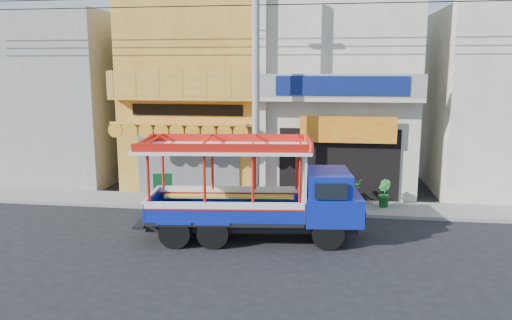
{
  "coord_description": "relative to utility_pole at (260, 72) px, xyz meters",
  "views": [
    {
      "loc": [
        1.49,
        -14.22,
        5.15
      ],
      "look_at": [
        -0.88,
        2.5,
        2.06
      ],
      "focal_mm": 35.0,
      "sensor_mm": 36.0,
      "label": 1
    }
  ],
  "objects": [
    {
      "name": "ground",
      "position": [
        0.85,
        -3.3,
        -5.03
      ],
      "size": [
        90.0,
        90.0,
        0.0
      ],
      "primitive_type": "plane",
      "color": "black",
      "rests_on": "ground"
    },
    {
      "name": "sidewalk",
      "position": [
        0.85,
        0.7,
        -4.97
      ],
      "size": [
        30.0,
        2.0,
        0.12
      ],
      "primitive_type": "cube",
      "color": "slate",
      "rests_on": "ground"
    },
    {
      "name": "shophouse_left",
      "position": [
        -3.15,
        4.66,
        -0.92
      ],
      "size": [
        6.0,
        7.5,
        8.24
      ],
      "color": "#BC7029",
      "rests_on": "ground"
    },
    {
      "name": "shophouse_right",
      "position": [
        2.85,
        4.66,
        -0.93
      ],
      "size": [
        6.0,
        6.75,
        8.24
      ],
      "color": "#B5AB94",
      "rests_on": "ground"
    },
    {
      "name": "party_pilaster",
      "position": [
        -0.15,
        1.55,
        -1.03
      ],
      "size": [
        0.35,
        0.3,
        8.0
      ],
      "primitive_type": "cube",
      "color": "#B5AB94",
      "rests_on": "ground"
    },
    {
      "name": "filler_building_left",
      "position": [
        -10.15,
        4.7,
        -1.23
      ],
      "size": [
        6.0,
        6.0,
        7.6
      ],
      "primitive_type": "cube",
      "color": "gray",
      "rests_on": "ground"
    },
    {
      "name": "filler_building_right",
      "position": [
        9.85,
        4.7,
        -1.23
      ],
      "size": [
        6.0,
        6.0,
        7.6
      ],
      "primitive_type": "cube",
      "color": "#B5AB94",
      "rests_on": "ground"
    },
    {
      "name": "utility_pole",
      "position": [
        0.0,
        0.0,
        0.0
      ],
      "size": [
        28.0,
        0.26,
        9.0
      ],
      "color": "gray",
      "rests_on": "ground"
    },
    {
      "name": "songthaew_truck",
      "position": [
        0.61,
        -2.96,
        -3.53
      ],
      "size": [
        6.86,
        2.87,
        3.11
      ],
      "color": "black",
      "rests_on": "ground"
    },
    {
      "name": "green_sign",
      "position": [
        -3.81,
        0.38,
        -4.45
      ],
      "size": [
        0.72,
        0.46,
        1.1
      ],
      "color": "black",
      "rests_on": "sidewalk"
    },
    {
      "name": "potted_plant_a",
      "position": [
        3.27,
        0.93,
        -4.4
      ],
      "size": [
        1.21,
        1.21,
        1.02
      ],
      "primitive_type": "imported",
      "rotation": [
        0.0,
        0.0,
        0.82
      ],
      "color": "#185620",
      "rests_on": "sidewalk"
    },
    {
      "name": "potted_plant_b",
      "position": [
        4.5,
        0.84,
        -4.41
      ],
      "size": [
        0.58,
        0.65,
        1.01
      ],
      "primitive_type": "imported",
      "rotation": [
        0.0,
        0.0,
        1.84
      ],
      "color": "#185620",
      "rests_on": "sidewalk"
    }
  ]
}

